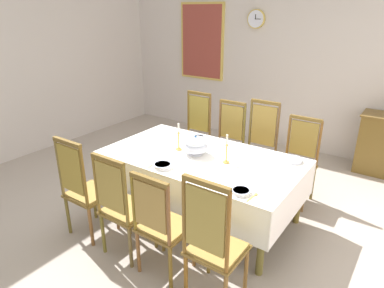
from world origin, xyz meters
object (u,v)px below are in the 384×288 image
object	(u,v)px
chair_south_a	(84,187)
framed_painting	(202,42)
dining_table	(201,162)
soup_tureen	(196,145)
chair_south_b	(122,205)
bowl_far_left	(198,137)
chair_south_c	(161,223)
bowl_near_right	(241,191)
chair_south_d	(213,242)
chair_north_d	(298,160)
bowl_far_right	(293,159)
spoon_primary	(155,163)
candlestick_east	(227,152)
mounted_clock	(256,19)
candlestick_west	(179,140)
chair_north_a	(194,132)
spoon_secondary	(255,195)
chair_north_b	(227,141)
chair_north_c	(259,147)
bowl_near_left	(163,165)

from	to	relation	value
chair_south_a	framed_painting	bearing A→B (deg)	105.30
dining_table	soup_tureen	distance (m)	0.20
chair_south_b	bowl_far_left	xyz separation A→B (m)	(-0.09, 1.45, 0.23)
chair_south_c	bowl_near_right	xyz separation A→B (m)	(0.51, 0.52, 0.24)
bowl_near_right	framed_painting	bearing A→B (deg)	128.49
dining_table	chair_south_d	distance (m)	1.29
chair_north_d	bowl_far_right	distance (m)	0.62
bowl_near_right	spoon_primary	world-z (taller)	bowl_near_right
candlestick_east	bowl_near_right	distance (m)	0.66
soup_tureen	candlestick_east	size ratio (longest dim) A/B	0.89
chair_south_d	candlestick_east	distance (m)	1.16
chair_south_d	mounted_clock	distance (m)	4.36
candlestick_west	bowl_far_left	xyz separation A→B (m)	(-0.01, 0.43, -0.11)
chair_south_d	candlestick_east	world-z (taller)	chair_south_d
chair_north_a	chair_south_c	size ratio (longest dim) A/B	1.12
chair_south_c	soup_tureen	bearing A→B (deg)	107.79
bowl_near_right	mounted_clock	world-z (taller)	mounted_clock
chair_south_c	spoon_secondary	xyz separation A→B (m)	(0.63, 0.55, 0.23)
bowl_near_right	dining_table	bearing A→B (deg)	146.87
chair_north_b	soup_tureen	bearing A→B (deg)	98.73
chair_north_a	spoon_secondary	world-z (taller)	chair_north_a
chair_south_a	soup_tureen	xyz separation A→B (m)	(0.72, 1.02, 0.31)
chair_south_d	soup_tureen	size ratio (longest dim) A/B	4.13
chair_north_c	soup_tureen	size ratio (longest dim) A/B	4.20
chair_north_d	spoon_secondary	distance (m)	1.50
bowl_far_left	bowl_far_right	size ratio (longest dim) A/B	0.91
chair_south_b	chair_south_d	xyz separation A→B (m)	(1.03, -0.00, 0.03)
dining_table	bowl_near_left	bearing A→B (deg)	-108.86
chair_north_d	chair_south_a	bearing A→B (deg)	51.97
framed_painting	chair_north_c	bearing A→B (deg)	-39.95
chair_north_c	bowl_far_left	xyz separation A→B (m)	(-0.58, -0.59, 0.20)
chair_north_d	bowl_near_left	bearing A→B (deg)	57.52
chair_south_b	mounted_clock	size ratio (longest dim) A/B	3.50
chair_south_c	mounted_clock	xyz separation A→B (m)	(-0.96, 3.77, 1.61)
chair_south_a	chair_south_c	bearing A→B (deg)	0.31
chair_south_a	framed_painting	size ratio (longest dim) A/B	0.80
chair_south_a	soup_tureen	bearing A→B (deg)	54.73
soup_tureen	chair_south_c	bearing A→B (deg)	-72.21
chair_north_a	bowl_near_right	world-z (taller)	chair_north_a
chair_south_a	candlestick_east	world-z (taller)	chair_south_a
spoon_primary	chair_south_c	bearing A→B (deg)	-55.55
chair_north_a	bowl_near_left	world-z (taller)	chair_north_a
chair_south_c	chair_south_d	world-z (taller)	chair_south_d
bowl_far_left	mounted_clock	size ratio (longest dim) A/B	0.57
framed_painting	chair_south_d	bearing A→B (deg)	-55.26
spoon_primary	mounted_clock	distance (m)	3.52
candlestick_west	candlestick_east	world-z (taller)	candlestick_west
candlestick_east	candlestick_west	bearing A→B (deg)	180.00
chair_south_d	bowl_far_right	xyz separation A→B (m)	(0.11, 1.47, 0.20)
dining_table	candlestick_west	bearing A→B (deg)	180.00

